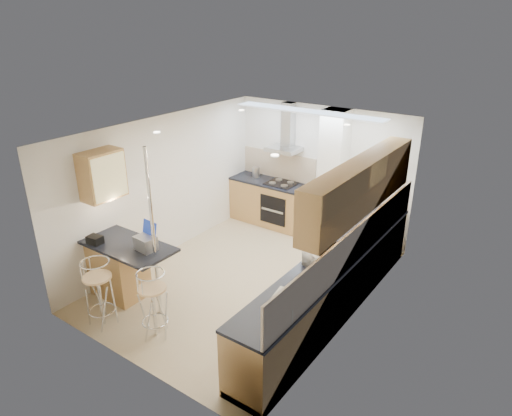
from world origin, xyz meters
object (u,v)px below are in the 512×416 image
Objects in this scene: bar_stool_near at (99,293)px; bar_stool_end at (153,304)px; microwave at (323,256)px; laptop at (146,243)px; bread_bin at (286,305)px.

bar_stool_near is 0.83m from bar_stool_end.
microwave reaches higher than bar_stool_near.
laptop is (-2.24, -1.11, -0.01)m from microwave.
bar_stool_near reaches higher than bar_stool_end.
laptop is at bearing 168.17° from bread_bin.
laptop is at bearing 50.93° from bar_stool_near.
bar_stool_near is at bearing -102.35° from laptop.
bar_stool_end is (-1.67, -1.55, -0.56)m from microwave.
bread_bin is at bearing 2.75° from laptop.
bar_stool_near is 1.03× the size of bar_stool_end.
microwave is 1.22m from bread_bin.
microwave reaches higher than bar_stool_end.
microwave is 3.10m from bar_stool_near.
bar_stool_end is at bearing 147.15° from microwave.
laptop is 0.91m from bar_stool_end.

